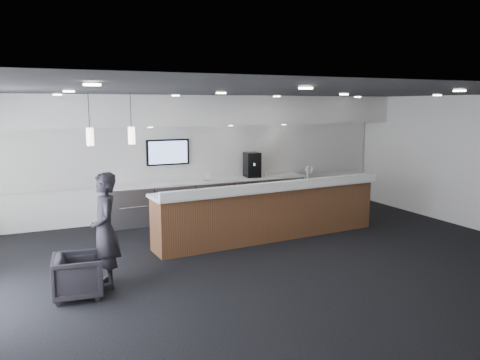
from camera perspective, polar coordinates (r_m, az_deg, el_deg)
name	(u,v)px	position (r m, az deg, el deg)	size (l,w,h in m)	color
ground	(284,261)	(8.60, 5.34, -9.78)	(10.00, 10.00, 0.00)	black
ceiling	(286,92)	(8.13, 5.66, 10.63)	(10.00, 8.00, 0.02)	black
back_wall	(205,156)	(11.84, -4.23, 2.92)	(10.00, 0.02, 3.00)	white
soffit_bulkhead	(211,110)	(11.34, -3.50, 8.48)	(10.00, 0.90, 0.70)	silver
alcove_panel	(206,152)	(11.80, -4.18, 3.39)	(9.80, 0.06, 1.40)	silver
back_credenza	(211,198)	(11.66, -3.55, -2.25)	(5.06, 0.66, 0.95)	gray
wall_tv	(168,152)	(11.42, -8.79, 3.37)	(1.05, 0.08, 0.62)	black
pendant_left	(137,137)	(8.03, -12.47, 5.13)	(0.12, 0.12, 0.30)	#FFE6C6
pendant_right	(93,138)	(7.91, -17.44, 4.87)	(0.12, 0.12, 0.30)	#FFE6C6
ceiling_can_lights	(286,94)	(8.13, 5.66, 10.42)	(7.00, 5.00, 0.02)	white
service_counter	(270,211)	(9.84, 3.63, -3.82)	(5.09, 1.15, 1.49)	#58341D
coffee_machine	(252,165)	(11.97, 1.47, 1.87)	(0.40, 0.50, 0.63)	black
info_sign_left	(207,176)	(11.45, -4.02, 0.44)	(0.15, 0.02, 0.20)	white
info_sign_right	(252,173)	(11.94, 1.52, 0.85)	(0.16, 0.02, 0.21)	white
armchair	(78,276)	(7.35, -19.10, -10.97)	(0.68, 0.70, 0.64)	black
lounge_guest	(105,230)	(7.46, -16.13, -5.92)	(0.65, 0.43, 1.78)	black
cup_0	(265,175)	(12.09, 3.07, 0.64)	(0.09, 0.09, 0.08)	white
cup_1	(260,175)	(12.02, 2.48, 0.59)	(0.09, 0.09, 0.08)	white
cup_2	(255,175)	(11.96, 1.88, 0.55)	(0.09, 0.09, 0.08)	white
cup_3	(250,176)	(11.90, 1.27, 0.51)	(0.09, 0.09, 0.08)	white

